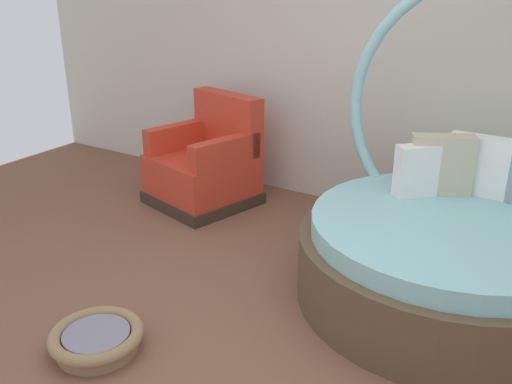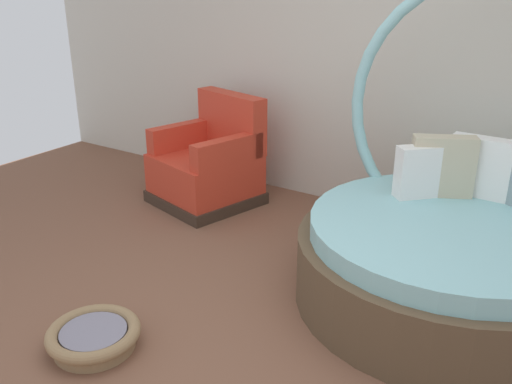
% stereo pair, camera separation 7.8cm
% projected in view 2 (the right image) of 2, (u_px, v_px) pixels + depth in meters
% --- Properties ---
extents(ground_plane, '(8.00, 8.00, 0.02)m').
position_uv_depth(ground_plane, '(238.00, 368.00, 2.91)').
color(ground_plane, brown).
extents(back_wall, '(8.00, 0.12, 2.74)m').
position_uv_depth(back_wall, '(416.00, 49.00, 4.27)').
color(back_wall, beige).
rests_on(back_wall, ground_plane).
extents(round_daybed, '(1.83, 1.83, 1.98)m').
position_uv_depth(round_daybed, '(453.00, 241.00, 3.41)').
color(round_daybed, brown).
rests_on(round_daybed, ground_plane).
extents(red_armchair, '(0.97, 0.97, 0.94)m').
position_uv_depth(red_armchair, '(210.00, 166.00, 4.89)').
color(red_armchair, '#38281E').
rests_on(red_armchair, ground_plane).
extents(pet_basket, '(0.51, 0.51, 0.13)m').
position_uv_depth(pet_basket, '(94.00, 336.00, 3.02)').
color(pet_basket, '#8E704C').
rests_on(pet_basket, ground_plane).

